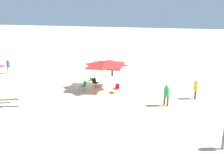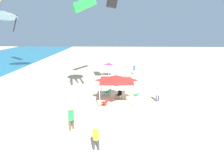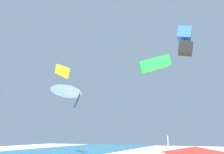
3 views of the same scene
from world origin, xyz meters
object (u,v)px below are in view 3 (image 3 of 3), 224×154
beach_umbrella (194,149)px  banner_flag (168,148)px  kite_box_blue (185,41)px  kite_delta_white (67,89)px  kite_parafoil_green (155,64)px  kite_parafoil_yellow (62,71)px  canopy_tent (195,151)px

beach_umbrella → banner_flag: size_ratio=0.72×
kite_box_blue → kite_delta_white: (10.60, 18.50, -1.04)m
beach_umbrella → kite_parafoil_green: (-2.81, 3.06, 8.79)m
kite_parafoil_yellow → banner_flag: bearing=17.0°
canopy_tent → kite_box_blue: kite_box_blue is taller
banner_flag → kite_parafoil_yellow: kite_parafoil_yellow is taller
banner_flag → kite_parafoil_green: kite_parafoil_green is taller
canopy_tent → beach_umbrella: bearing=6.7°
kite_parafoil_green → kite_parafoil_yellow: bearing=-80.1°
kite_parafoil_yellow → kite_box_blue: bearing=0.8°
kite_parafoil_yellow → kite_box_blue: 26.28m
banner_flag → kite_delta_white: 16.98m
canopy_tent → kite_parafoil_yellow: bearing=52.3°
kite_parafoil_yellow → kite_delta_white: (-3.52, -3.49, -3.86)m
kite_delta_white → banner_flag: bearing=167.5°
kite_parafoil_yellow → kite_delta_white: 6.28m
banner_flag → kite_parafoil_yellow: bearing=73.5°
beach_umbrella → kite_delta_white: size_ratio=0.49×
canopy_tent → beach_umbrella: (11.37, 1.34, -0.50)m
beach_umbrella → banner_flag: bearing=77.0°
canopy_tent → kite_parafoil_green: size_ratio=0.92×
kite_box_blue → kite_parafoil_green: (5.21, 3.82, -0.19)m
beach_umbrella → kite_parafoil_green: 9.72m
beach_umbrella → kite_delta_white: kite_delta_white is taller
beach_umbrella → kite_parafoil_green: size_ratio=0.65×
canopy_tent → kite_parafoil_yellow: (17.46, 22.57, 11.29)m
beach_umbrella → kite_parafoil_green: bearing=132.6°
kite_parafoil_green → banner_flag: bearing=-147.6°
canopy_tent → kite_parafoil_green: bearing=27.2°
banner_flag → kite_parafoil_green: 9.43m
kite_delta_white → kite_parafoil_green: size_ratio=1.33×
beach_umbrella → kite_parafoil_yellow: size_ratio=0.49×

